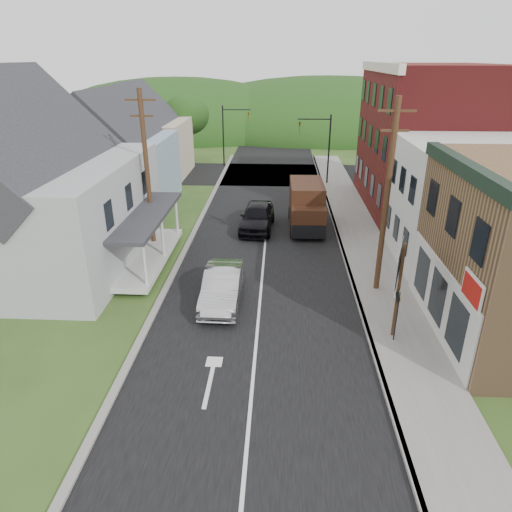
# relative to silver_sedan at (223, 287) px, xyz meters

# --- Properties ---
(ground) EXTENTS (120.00, 120.00, 0.00)m
(ground) POSITION_rel_silver_sedan_xyz_m (1.71, -1.98, -0.78)
(ground) COLOR #2D4719
(ground) RESTS_ON ground
(road) EXTENTS (9.00, 90.00, 0.02)m
(road) POSITION_rel_silver_sedan_xyz_m (1.71, 8.02, -0.78)
(road) COLOR black
(road) RESTS_ON ground
(cross_road) EXTENTS (60.00, 9.00, 0.02)m
(cross_road) POSITION_rel_silver_sedan_xyz_m (1.71, 25.02, -0.78)
(cross_road) COLOR black
(cross_road) RESTS_ON ground
(sidewalk_right) EXTENTS (2.80, 55.00, 0.15)m
(sidewalk_right) POSITION_rel_silver_sedan_xyz_m (7.61, 6.02, -0.71)
(sidewalk_right) COLOR slate
(sidewalk_right) RESTS_ON ground
(curb_right) EXTENTS (0.20, 55.00, 0.15)m
(curb_right) POSITION_rel_silver_sedan_xyz_m (6.26, 6.02, -0.71)
(curb_right) COLOR slate
(curb_right) RESTS_ON ground
(curb_left) EXTENTS (0.30, 55.00, 0.12)m
(curb_left) POSITION_rel_silver_sedan_xyz_m (-2.94, 6.02, -0.72)
(curb_left) COLOR slate
(curb_left) RESTS_ON ground
(storefront_white) EXTENTS (8.00, 7.00, 6.50)m
(storefront_white) POSITION_rel_silver_sedan_xyz_m (13.01, 5.52, 2.47)
(storefront_white) COLOR silver
(storefront_white) RESTS_ON ground
(storefront_red) EXTENTS (8.00, 12.00, 10.00)m
(storefront_red) POSITION_rel_silver_sedan_xyz_m (13.01, 15.02, 4.22)
(storefront_red) COLOR maroon
(storefront_red) RESTS_ON ground
(house_gray) EXTENTS (10.20, 12.24, 8.35)m
(house_gray) POSITION_rel_silver_sedan_xyz_m (-10.29, 4.02, 3.45)
(house_gray) COLOR #ABAEB0
(house_gray) RESTS_ON ground
(house_blue) EXTENTS (7.14, 8.16, 7.28)m
(house_blue) POSITION_rel_silver_sedan_xyz_m (-9.29, 15.02, 2.91)
(house_blue) COLOR #8AA3BC
(house_blue) RESTS_ON ground
(house_cream) EXTENTS (7.14, 8.16, 7.28)m
(house_cream) POSITION_rel_silver_sedan_xyz_m (-9.79, 24.02, 2.91)
(house_cream) COLOR beige
(house_cream) RESTS_ON ground
(utility_pole_right) EXTENTS (1.60, 0.26, 9.00)m
(utility_pole_right) POSITION_rel_silver_sedan_xyz_m (7.31, 1.52, 3.87)
(utility_pole_right) COLOR #472D19
(utility_pole_right) RESTS_ON ground
(utility_pole_left) EXTENTS (1.60, 0.26, 9.00)m
(utility_pole_left) POSITION_rel_silver_sedan_xyz_m (-4.79, 6.02, 3.87)
(utility_pole_left) COLOR #472D19
(utility_pole_left) RESTS_ON ground
(traffic_signal_right) EXTENTS (2.87, 0.20, 6.00)m
(traffic_signal_right) POSITION_rel_silver_sedan_xyz_m (6.02, 21.52, 2.97)
(traffic_signal_right) COLOR black
(traffic_signal_right) RESTS_ON ground
(traffic_signal_left) EXTENTS (2.87, 0.20, 6.00)m
(traffic_signal_left) POSITION_rel_silver_sedan_xyz_m (-2.59, 28.52, 2.97)
(traffic_signal_left) COLOR black
(traffic_signal_left) RESTS_ON ground
(tree_left_b) EXTENTS (4.80, 4.80, 6.94)m
(tree_left_b) POSITION_rel_silver_sedan_xyz_m (-15.29, 10.02, 4.10)
(tree_left_b) COLOR #382616
(tree_left_b) RESTS_ON ground
(tree_left_c) EXTENTS (5.80, 5.80, 8.41)m
(tree_left_c) POSITION_rel_silver_sedan_xyz_m (-17.29, 18.02, 5.15)
(tree_left_c) COLOR #382616
(tree_left_c) RESTS_ON ground
(tree_left_d) EXTENTS (4.80, 4.80, 6.94)m
(tree_left_d) POSITION_rel_silver_sedan_xyz_m (-7.29, 30.02, 4.10)
(tree_left_d) COLOR #382616
(tree_left_d) RESTS_ON ground
(forested_ridge) EXTENTS (90.00, 30.00, 16.00)m
(forested_ridge) POSITION_rel_silver_sedan_xyz_m (1.71, 53.02, -0.78)
(forested_ridge) COLOR #1C3810
(forested_ridge) RESTS_ON ground
(silver_sedan) EXTENTS (1.67, 4.76, 1.57)m
(silver_sedan) POSITION_rel_silver_sedan_xyz_m (0.00, 0.00, 0.00)
(silver_sedan) COLOR #AFAFB4
(silver_sedan) RESTS_ON ground
(dark_sedan) EXTENTS (2.35, 5.17, 1.72)m
(dark_sedan) POSITION_rel_silver_sedan_xyz_m (1.10, 9.75, 0.08)
(dark_sedan) COLOR black
(dark_sedan) RESTS_ON ground
(delivery_van) EXTENTS (2.25, 5.30, 2.95)m
(delivery_van) POSITION_rel_silver_sedan_xyz_m (4.31, 10.22, 0.71)
(delivery_van) COLOR black
(delivery_van) RESTS_ON ground
(route_sign_cluster) EXTENTS (0.77, 2.18, 3.97)m
(route_sign_cluster) POSITION_rel_silver_sedan_xyz_m (7.14, -2.56, 1.94)
(route_sign_cluster) COLOR #472D19
(route_sign_cluster) RESTS_ON sidewalk_right
(warning_sign) EXTENTS (0.11, 0.62, 2.26)m
(warning_sign) POSITION_rel_silver_sedan_xyz_m (7.14, -2.96, 0.81)
(warning_sign) COLOR black
(warning_sign) RESTS_ON sidewalk_right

